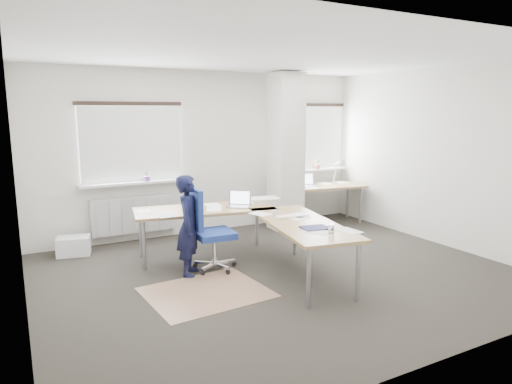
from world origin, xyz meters
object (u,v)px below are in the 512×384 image
desk_side (327,187)px  task_chair (212,247)px  person (189,225)px  desk_main (253,217)px

desk_side → task_chair: desk_side is taller
desk_side → person: (-3.30, -1.45, -0.02)m
task_chair → person: person is taller
desk_main → desk_side: 2.85m
desk_side → task_chair: 3.33m
desk_main → task_chair: bearing=-179.3°
person → desk_side: bearing=-36.1°
desk_side → person: bearing=-146.3°
task_chair → desk_side: bearing=29.0°
desk_main → desk_side: (2.40, 1.53, -0.01)m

